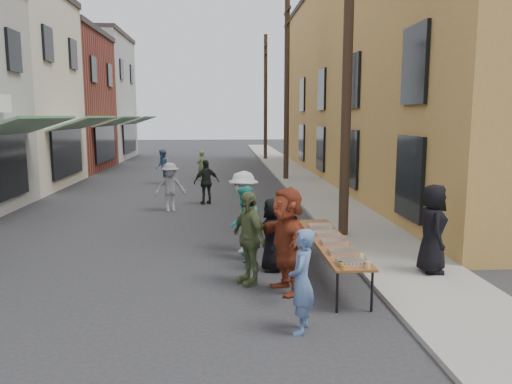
{
  "coord_description": "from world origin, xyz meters",
  "views": [
    {
      "loc": [
        1.11,
        -9.77,
        3.2
      ],
      "look_at": [
        1.96,
        2.69,
        1.3
      ],
      "focal_mm": 35.0,
      "sensor_mm": 36.0,
      "label": 1
    }
  ],
  "objects": [
    {
      "name": "guest_front_c",
      "position": [
        1.6,
        1.08,
        0.84
      ],
      "size": [
        0.65,
        0.83,
        1.68
      ],
      "primitive_type": "imported",
      "rotation": [
        0.0,
        0.0,
        -1.59
      ],
      "color": "teal",
      "rests_on": "ground"
    },
    {
      "name": "passerby_left",
      "position": [
        -0.66,
        7.13,
        0.82
      ],
      "size": [
        1.19,
        0.89,
        1.65
      ],
      "primitive_type": "imported",
      "rotation": [
        0.0,
        0.0,
        0.28
      ],
      "color": "gray",
      "rests_on": "ground"
    },
    {
      "name": "passerby_mid",
      "position": [
        0.53,
        8.39,
        0.82
      ],
      "size": [
        1.04,
        0.71,
        1.64
      ],
      "primitive_type": "imported",
      "rotation": [
        0.0,
        0.0,
        3.5
      ],
      "color": "black",
      "rests_on": "ground"
    },
    {
      "name": "guest_queue_back",
      "position": [
        2.27,
        -1.0,
        0.97
      ],
      "size": [
        1.1,
        1.9,
        1.95
      ],
      "primitive_type": "imported",
      "rotation": [
        0.0,
        0.0,
        -1.26
      ],
      "color": "maroon",
      "rests_on": "ground"
    },
    {
      "name": "guest_front_d",
      "position": [
        1.6,
        1.83,
        0.96
      ],
      "size": [
        1.03,
        1.39,
        1.93
      ],
      "primitive_type": "imported",
      "rotation": [
        0.0,
        0.0,
        -1.85
      ],
      "color": "silver",
      "rests_on": "ground"
    },
    {
      "name": "guest_front_e",
      "position": [
        1.6,
        -0.49,
        0.9
      ],
      "size": [
        0.88,
        1.14,
        1.81
      ],
      "primitive_type": "imported",
      "rotation": [
        0.0,
        0.0,
        -1.09
      ],
      "color": "#526038",
      "rests_on": "ground"
    },
    {
      "name": "catering_tray_foil_b",
      "position": [
        3.26,
        -1.18,
        0.79
      ],
      "size": [
        0.5,
        0.33,
        0.08
      ],
      "primitive_type": "cube",
      "color": "#B2B2B7",
      "rests_on": "serving_table"
    },
    {
      "name": "catering_tray_foil_d",
      "position": [
        3.26,
        0.22,
        0.79
      ],
      "size": [
        0.5,
        0.33,
        0.08
      ],
      "primitive_type": "cube",
      "color": "#B2B2B7",
      "rests_on": "serving_table"
    },
    {
      "name": "utility_pole_near",
      "position": [
        4.3,
        3.0,
        4.5
      ],
      "size": [
        0.26,
        0.26,
        9.0
      ],
      "primitive_type": "cylinder",
      "color": "#2D2116",
      "rests_on": "ground"
    },
    {
      "name": "server",
      "position": [
        5.27,
        -0.35,
        0.99
      ],
      "size": [
        0.72,
        0.96,
        1.78
      ],
      "primitive_type": "imported",
      "rotation": [
        0.0,
        0.0,
        1.38
      ],
      "color": "black",
      "rests_on": "sidewalk"
    },
    {
      "name": "ground",
      "position": [
        0.0,
        0.0,
        0.0
      ],
      "size": [
        120.0,
        120.0,
        0.0
      ],
      "primitive_type": "plane",
      "color": "#28282B",
      "rests_on": "ground"
    },
    {
      "name": "passerby_far",
      "position": [
        -1.73,
        14.09,
        0.83
      ],
      "size": [
        0.82,
        0.95,
        1.66
      ],
      "primitive_type": "imported",
      "rotation": [
        0.0,
        0.0,
        4.98
      ],
      "color": "#4D6D96",
      "rests_on": "ground"
    },
    {
      "name": "guest_front_b",
      "position": [
        2.27,
        -2.74,
        0.79
      ],
      "size": [
        0.54,
        0.66,
        1.58
      ],
      "primitive_type": "imported",
      "rotation": [
        0.0,
        0.0,
        -1.89
      ],
      "color": "#506A9B",
      "rests_on": "ground"
    },
    {
      "name": "cup_stack",
      "position": [
        3.46,
        -2.08,
        0.81
      ],
      "size": [
        0.08,
        0.08,
        0.12
      ],
      "primitive_type": "cylinder",
      "color": "tan",
      "rests_on": "serving_table"
    },
    {
      "name": "condiment_jar_c",
      "position": [
        3.04,
        -1.93,
        0.79
      ],
      "size": [
        0.07,
        0.07,
        0.08
      ],
      "primitive_type": "cylinder",
      "color": "#A57F26",
      "rests_on": "serving_table"
    },
    {
      "name": "sidewalk",
      "position": [
        5.0,
        15.0,
        0.05
      ],
      "size": [
        2.2,
        60.0,
        0.1
      ],
      "primitive_type": "cube",
      "color": "gray",
      "rests_on": "ground"
    },
    {
      "name": "passerby_right",
      "position": [
        0.04,
        15.42,
        0.75
      ],
      "size": [
        0.55,
        0.64,
        1.49
      ],
      "primitive_type": "imported",
      "rotation": [
        0.0,
        0.0,
        4.28
      ],
      "color": "#5C6C3E",
      "rests_on": "ground"
    },
    {
      "name": "utility_pole_mid",
      "position": [
        4.3,
        15.0,
        4.5
      ],
      "size": [
        0.26,
        0.26,
        9.0
      ],
      "primitive_type": "cylinder",
      "color": "#2D2116",
      "rests_on": "ground"
    },
    {
      "name": "catering_tray_buns",
      "position": [
        3.26,
        -0.48,
        0.79
      ],
      "size": [
        0.5,
        0.33,
        0.08
      ],
      "primitive_type": "cube",
      "color": "tan",
      "rests_on": "serving_table"
    },
    {
      "name": "condiment_jar_b",
      "position": [
        3.04,
        -2.03,
        0.79
      ],
      "size": [
        0.07,
        0.07,
        0.08
      ],
      "primitive_type": "cylinder",
      "color": "#A57F26",
      "rests_on": "serving_table"
    },
    {
      "name": "utility_pole_far",
      "position": [
        4.3,
        27.0,
        4.5
      ],
      "size": [
        0.26,
        0.26,
        9.0
      ],
      "primitive_type": "cylinder",
      "color": "#2D2116",
      "rests_on": "ground"
    },
    {
      "name": "serving_table",
      "position": [
        3.26,
        -0.18,
        0.71
      ],
      "size": [
        0.7,
        4.0,
        0.75
      ],
      "color": "brown",
      "rests_on": "ground"
    },
    {
      "name": "condiment_jar_a",
      "position": [
        3.04,
        -2.13,
        0.79
      ],
      "size": [
        0.07,
        0.07,
        0.08
      ],
      "primitive_type": "cylinder",
      "color": "#A57F26",
      "rests_on": "serving_table"
    },
    {
      "name": "guest_front_a",
      "position": [
        2.15,
        0.3,
        0.76
      ],
      "size": [
        0.55,
        0.79,
        1.53
      ],
      "primitive_type": "imported",
      "rotation": [
        0.0,
        0.0,
        -1.47
      ],
      "color": "black",
      "rests_on": "ground"
    },
    {
      "name": "catering_tray_buns_end",
      "position": [
        3.26,
        0.92,
        0.79
      ],
      "size": [
        0.5,
        0.33,
        0.08
      ],
      "primitive_type": "cube",
      "color": "tan",
      "rests_on": "serving_table"
    },
    {
      "name": "building_ochre",
      "position": [
        11.1,
        14.0,
        5.0
      ],
      "size": [
        10.0,
        28.0,
        10.0
      ],
      "primitive_type": "cube",
      "color": "#B2883F",
      "rests_on": "ground"
    },
    {
      "name": "catering_tray_sausage",
      "position": [
        3.26,
        -1.83,
        0.79
      ],
      "size": [
        0.5,
        0.33,
        0.08
      ],
      "primitive_type": "cube",
      "color": "maroon",
      "rests_on": "serving_table"
    }
  ]
}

